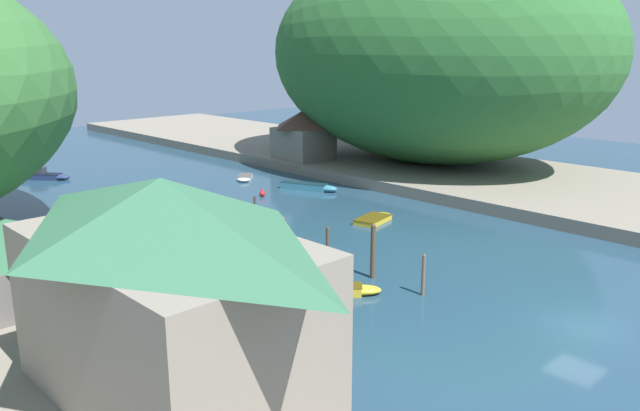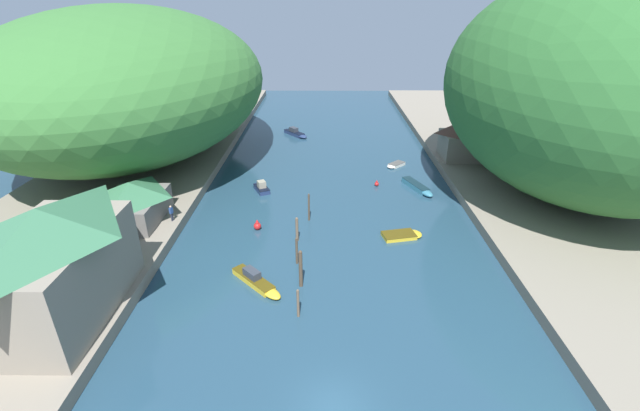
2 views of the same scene
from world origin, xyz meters
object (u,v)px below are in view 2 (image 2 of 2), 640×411
(boat_red_skiff, at_px, (419,188))
(boat_small_dinghy, at_px, (395,165))
(boat_mid_channel, at_px, (403,235))
(person_on_quay, at_px, (171,212))
(boat_far_upstream, at_px, (261,187))
(channel_buoy_near, at_px, (377,184))
(boathouse_shed, at_px, (131,201))
(boat_far_right_bank, at_px, (257,282))
(boat_cabin_cruiser, at_px, (296,133))
(channel_buoy_far, at_px, (257,226))
(right_bank_cottage, at_px, (462,138))
(waterfront_building, at_px, (51,262))

(boat_red_skiff, bearing_deg, boat_small_dinghy, -100.39)
(boat_mid_channel, relative_size, person_on_quay, 2.53)
(boat_far_upstream, bearing_deg, channel_buoy_near, -19.97)
(boat_far_upstream, relative_size, boat_red_skiff, 0.64)
(person_on_quay, bearing_deg, boat_mid_channel, -72.62)
(boathouse_shed, distance_m, boat_far_right_bank, 16.92)
(boathouse_shed, distance_m, channel_buoy_near, 28.45)
(boat_mid_channel, xyz_separation_m, boat_cabin_cruiser, (-12.81, 34.81, 0.21))
(channel_buoy_far, bearing_deg, boat_red_skiff, 28.87)
(channel_buoy_far, bearing_deg, right_bank_cottage, 36.63)
(boat_mid_channel, distance_m, boat_cabin_cruiser, 37.09)
(channel_buoy_near, height_order, person_on_quay, person_on_quay)
(boat_cabin_cruiser, xyz_separation_m, person_on_quay, (-10.46, -33.65, 1.65))
(boat_cabin_cruiser, height_order, boat_small_dinghy, boat_cabin_cruiser)
(boat_far_upstream, distance_m, boat_small_dinghy, 19.73)
(right_bank_cottage, relative_size, boat_cabin_cruiser, 1.17)
(right_bank_cottage, distance_m, boat_mid_channel, 23.87)
(right_bank_cottage, distance_m, channel_buoy_near, 15.27)
(boathouse_shed, height_order, boat_red_skiff, boathouse_shed)
(boat_far_upstream, bearing_deg, boathouse_shed, -163.92)
(right_bank_cottage, distance_m, boat_far_right_bank, 38.15)
(boat_cabin_cruiser, distance_m, person_on_quay, 35.28)
(channel_buoy_near, height_order, channel_buoy_far, channel_buoy_far)
(waterfront_building, height_order, boat_red_skiff, waterfront_building)
(channel_buoy_near, bearing_deg, right_bank_cottage, 32.18)
(boat_small_dinghy, xyz_separation_m, person_on_quay, (-25.35, -18.68, 1.83))
(boat_red_skiff, bearing_deg, waterfront_building, 17.10)
(boathouse_shed, relative_size, boat_mid_channel, 1.88)
(boat_mid_channel, bearing_deg, boat_red_skiff, 149.61)
(waterfront_building, relative_size, boat_cabin_cruiser, 2.42)
(right_bank_cottage, bearing_deg, boat_far_upstream, -160.97)
(boathouse_shed, height_order, right_bank_cottage, right_bank_cottage)
(boathouse_shed, height_order, boat_cabin_cruiser, boathouse_shed)
(boat_mid_channel, distance_m, boat_far_right_bank, 15.68)
(boathouse_shed, xyz_separation_m, boat_cabin_cruiser, (14.31, 33.53, -2.81))
(boat_far_right_bank, distance_m, channel_buoy_far, 9.64)
(waterfront_building, height_order, boat_cabin_cruiser, waterfront_building)
(boat_far_right_bank, xyz_separation_m, boat_small_dinghy, (15.46, 28.02, -0.15))
(boat_cabin_cruiser, bearing_deg, person_on_quay, 33.45)
(boathouse_shed, relative_size, right_bank_cottage, 1.33)
(right_bank_cottage, height_order, boat_red_skiff, right_bank_cottage)
(boat_far_right_bank, bearing_deg, waterfront_building, -24.49)
(waterfront_building, distance_m, boat_mid_channel, 29.77)
(right_bank_cottage, bearing_deg, boat_far_right_bank, -130.48)
(boat_red_skiff, distance_m, person_on_quay, 29.03)
(boathouse_shed, height_order, boat_far_right_bank, boathouse_shed)
(boat_red_skiff, distance_m, channel_buoy_far, 21.14)
(boat_mid_channel, height_order, channel_buoy_near, channel_buoy_near)
(boathouse_shed, height_order, person_on_quay, boathouse_shed)
(boathouse_shed, distance_m, person_on_quay, 4.02)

